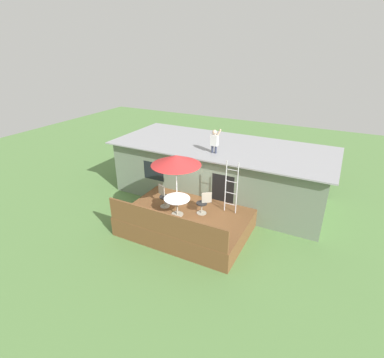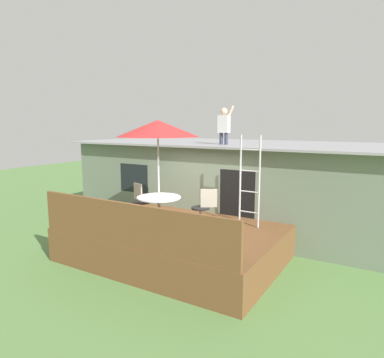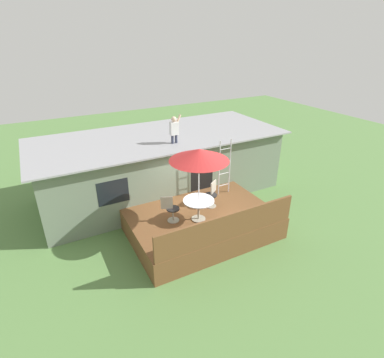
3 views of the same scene
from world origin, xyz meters
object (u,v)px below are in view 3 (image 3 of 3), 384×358
at_px(person_figure, 174,128).
at_px(patio_chair_right, 212,194).
at_px(patio_umbrella, 199,155).
at_px(step_ladder, 225,167).
at_px(patio_table, 199,204).
at_px(patio_chair_left, 171,209).

bearing_deg(person_figure, patio_chair_right, -76.94).
height_order(patio_umbrella, patio_chair_right, patio_umbrella).
bearing_deg(step_ladder, patio_umbrella, -146.40).
height_order(person_figure, patio_chair_right, person_figure).
bearing_deg(patio_table, step_ladder, 33.60).
relative_size(patio_umbrella, patio_chair_right, 2.76).
relative_size(patio_table, patio_chair_right, 1.13).
distance_m(patio_table, patio_chair_left, 0.94).
height_order(step_ladder, patio_chair_right, step_ladder).
xyz_separation_m(patio_umbrella, step_ladder, (1.80, 1.19, -1.25)).
relative_size(patio_table, patio_umbrella, 0.41).
distance_m(patio_table, patio_chair_right, 1.07).
bearing_deg(patio_umbrella, person_figure, 81.45).
height_order(patio_table, patio_chair_left, patio_chair_left).
bearing_deg(step_ladder, person_figure, 133.57).
bearing_deg(patio_chair_left, step_ladder, 40.05).
distance_m(person_figure, patio_chair_left, 3.31).
height_order(patio_table, step_ladder, step_ladder).
bearing_deg(step_ladder, patio_table, -146.40).
xyz_separation_m(patio_umbrella, person_figure, (0.40, 2.66, 0.12)).
relative_size(step_ladder, patio_chair_right, 2.39).
bearing_deg(patio_umbrella, patio_table, -135.00).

